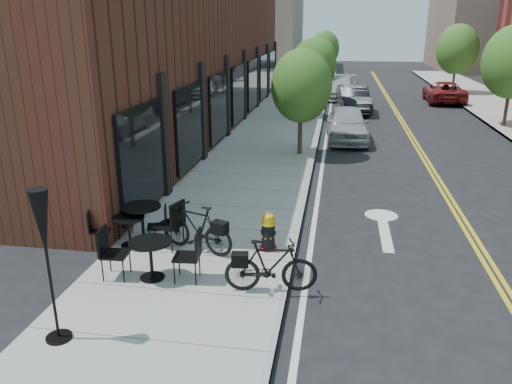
{
  "coord_description": "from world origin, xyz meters",
  "views": [
    {
      "loc": [
        0.74,
        -9.19,
        4.75
      ],
      "look_at": [
        -1.05,
        1.71,
        1.0
      ],
      "focal_mm": 35.0,
      "sensor_mm": 36.0,
      "label": 1
    }
  ],
  "objects_px": {
    "fire_hydrant": "(268,232)",
    "patio_umbrella": "(44,235)",
    "parked_car_a": "(347,124)",
    "parked_car_far": "(444,92)",
    "bistro_set_b": "(151,254)",
    "bistro_set_c": "(142,218)",
    "bicycle_right": "(271,266)",
    "bistro_set_a": "(129,227)",
    "parked_car_c": "(340,88)",
    "bicycle_left": "(197,228)",
    "parked_car_b": "(353,99)"
  },
  "relations": [
    {
      "from": "bicycle_right",
      "to": "bistro_set_c",
      "type": "distance_m",
      "value": 3.57
    },
    {
      "from": "patio_umbrella",
      "to": "parked_car_far",
      "type": "xyz_separation_m",
      "value": [
        10.59,
        27.07,
        -1.21
      ]
    },
    {
      "from": "bicycle_left",
      "to": "parked_car_far",
      "type": "xyz_separation_m",
      "value": [
        9.33,
        23.68,
        0.01
      ]
    },
    {
      "from": "parked_car_a",
      "to": "bistro_set_c",
      "type": "bearing_deg",
      "value": -114.22
    },
    {
      "from": "parked_car_far",
      "to": "bicycle_left",
      "type": "bearing_deg",
      "value": 70.22
    },
    {
      "from": "patio_umbrella",
      "to": "parked_car_c",
      "type": "relative_size",
      "value": 0.5
    },
    {
      "from": "bicycle_left",
      "to": "bicycle_right",
      "type": "xyz_separation_m",
      "value": [
        1.77,
        -1.42,
        -0.03
      ]
    },
    {
      "from": "parked_car_a",
      "to": "parked_car_far",
      "type": "bearing_deg",
      "value": 60.32
    },
    {
      "from": "bistro_set_b",
      "to": "bistro_set_c",
      "type": "distance_m",
      "value": 1.83
    },
    {
      "from": "patio_umbrella",
      "to": "parked_car_a",
      "type": "xyz_separation_m",
      "value": [
        4.49,
        15.18,
        -1.15
      ]
    },
    {
      "from": "fire_hydrant",
      "to": "parked_car_far",
      "type": "relative_size",
      "value": 0.18
    },
    {
      "from": "fire_hydrant",
      "to": "patio_umbrella",
      "type": "xyz_separation_m",
      "value": [
        -2.75,
        -3.72,
        1.34
      ]
    },
    {
      "from": "bistro_set_a",
      "to": "bistro_set_b",
      "type": "height_order",
      "value": "bistro_set_b"
    },
    {
      "from": "bistro_set_b",
      "to": "patio_umbrella",
      "type": "distance_m",
      "value": 2.53
    },
    {
      "from": "parked_car_a",
      "to": "patio_umbrella",
      "type": "bearing_deg",
      "value": -108.97
    },
    {
      "from": "parked_car_a",
      "to": "parked_car_b",
      "type": "bearing_deg",
      "value": 84.39
    },
    {
      "from": "patio_umbrella",
      "to": "parked_car_far",
      "type": "relative_size",
      "value": 0.52
    },
    {
      "from": "patio_umbrella",
      "to": "parked_car_a",
      "type": "relative_size",
      "value": 0.58
    },
    {
      "from": "bistro_set_c",
      "to": "bistro_set_a",
      "type": "bearing_deg",
      "value": -101.51
    },
    {
      "from": "bicycle_right",
      "to": "bistro_set_a",
      "type": "height_order",
      "value": "bicycle_right"
    },
    {
      "from": "parked_car_a",
      "to": "parked_car_b",
      "type": "xyz_separation_m",
      "value": [
        0.4,
        7.27,
        0.01
      ]
    },
    {
      "from": "bicycle_right",
      "to": "bistro_set_b",
      "type": "height_order",
      "value": "bicycle_right"
    },
    {
      "from": "bistro_set_a",
      "to": "bistro_set_c",
      "type": "height_order",
      "value": "bistro_set_c"
    },
    {
      "from": "bicycle_right",
      "to": "parked_car_far",
      "type": "bearing_deg",
      "value": -24.96
    },
    {
      "from": "parked_car_c",
      "to": "parked_car_far",
      "type": "height_order",
      "value": "parked_car_c"
    },
    {
      "from": "fire_hydrant",
      "to": "bistro_set_b",
      "type": "height_order",
      "value": "bistro_set_b"
    },
    {
      "from": "parked_car_a",
      "to": "parked_car_c",
      "type": "xyz_separation_m",
      "value": [
        -0.35,
        12.58,
        -0.01
      ]
    },
    {
      "from": "patio_umbrella",
      "to": "parked_car_c",
      "type": "bearing_deg",
      "value": 81.52
    },
    {
      "from": "bicycle_left",
      "to": "parked_car_far",
      "type": "height_order",
      "value": "parked_car_far"
    },
    {
      "from": "bicycle_right",
      "to": "parked_car_far",
      "type": "relative_size",
      "value": 0.36
    },
    {
      "from": "bistro_set_a",
      "to": "parked_car_b",
      "type": "height_order",
      "value": "parked_car_b"
    },
    {
      "from": "bistro_set_b",
      "to": "parked_car_c",
      "type": "xyz_separation_m",
      "value": [
        3.4,
        25.68,
        0.09
      ]
    },
    {
      "from": "bistro_set_c",
      "to": "parked_car_far",
      "type": "distance_m",
      "value": 25.67
    },
    {
      "from": "parked_car_far",
      "to": "bistro_set_c",
      "type": "bearing_deg",
      "value": 67.16
    },
    {
      "from": "bicycle_right",
      "to": "bistro_set_a",
      "type": "xyz_separation_m",
      "value": [
        -3.3,
        1.43,
        -0.07
      ]
    },
    {
      "from": "bicycle_right",
      "to": "parked_car_a",
      "type": "bearing_deg",
      "value": -14.47
    },
    {
      "from": "fire_hydrant",
      "to": "bistro_set_c",
      "type": "distance_m",
      "value": 2.83
    },
    {
      "from": "bistro_set_b",
      "to": "bistro_set_c",
      "type": "height_order",
      "value": "bistro_set_c"
    },
    {
      "from": "bistro_set_a",
      "to": "parked_car_b",
      "type": "xyz_separation_m",
      "value": [
        5.14,
        19.04,
        0.17
      ]
    },
    {
      "from": "parked_car_far",
      "to": "parked_car_a",
      "type": "bearing_deg",
      "value": 64.54
    },
    {
      "from": "bistro_set_b",
      "to": "parked_car_b",
      "type": "relative_size",
      "value": 0.43
    },
    {
      "from": "bicycle_left",
      "to": "bicycle_right",
      "type": "bearing_deg",
      "value": 71.44
    },
    {
      "from": "patio_umbrella",
      "to": "parked_car_b",
      "type": "xyz_separation_m",
      "value": [
        4.88,
        22.44,
        -1.14
      ]
    },
    {
      "from": "bistro_set_c",
      "to": "patio_umbrella",
      "type": "distance_m",
      "value": 3.91
    },
    {
      "from": "bicycle_right",
      "to": "parked_car_c",
      "type": "height_order",
      "value": "parked_car_c"
    },
    {
      "from": "bicycle_right",
      "to": "bistro_set_c",
      "type": "xyz_separation_m",
      "value": [
        -3.12,
        1.75,
        0.04
      ]
    },
    {
      "from": "fire_hydrant",
      "to": "bistro_set_c",
      "type": "xyz_separation_m",
      "value": [
        -2.82,
        0.0,
        0.13
      ]
    },
    {
      "from": "parked_car_c",
      "to": "bistro_set_b",
      "type": "bearing_deg",
      "value": -90.71
    },
    {
      "from": "parked_car_a",
      "to": "parked_car_far",
      "type": "distance_m",
      "value": 13.36
    },
    {
      "from": "parked_car_c",
      "to": "parked_car_far",
      "type": "distance_m",
      "value": 6.49
    }
  ]
}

